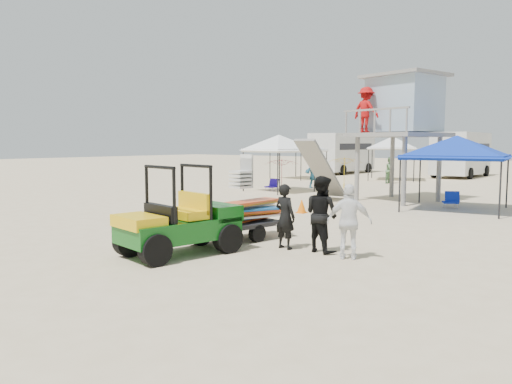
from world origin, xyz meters
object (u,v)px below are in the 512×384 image
Objects in this scene: surf_trailer at (244,209)px; lifeguard_tower at (398,109)px; man_left at (285,216)px; canopy_blue at (457,139)px; utility_cart at (177,214)px.

surf_trailer is 0.42× the size of lifeguard_tower.
man_left is (1.51, -0.30, -0.02)m from surf_trailer.
lifeguard_tower is at bearing 92.48° from surf_trailer.
lifeguard_tower is at bearing -74.32° from man_left.
utility_cart is at bearing -102.14° from canopy_blue.
lifeguard_tower is 3.59m from canopy_blue.
lifeguard_tower reaches higher than surf_trailer.
canopy_blue is at bearing -90.24° from man_left.
man_left is at bearing -79.91° from lifeguard_tower.
canopy_blue is (2.49, 9.28, 1.84)m from surf_trailer.
surf_trailer is 1.54m from man_left.
utility_cart reaches higher than surf_trailer.
utility_cart is 0.72× the size of canopy_blue.
canopy_blue reaches higher than utility_cart.
lifeguard_tower is 1.36× the size of canopy_blue.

